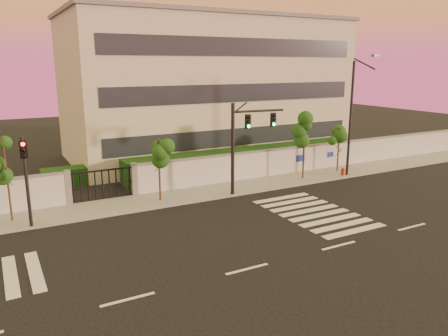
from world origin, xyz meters
The scene contains 14 objects.
ground centered at (0.00, 0.00, 0.00)m, with size 120.00×120.00×0.00m, color black.
sidewalk centered at (0.00, 10.50, 0.07)m, with size 60.00×3.00×0.15m, color gray.
perimeter_wall centered at (0.10, 12.00, 1.07)m, with size 60.00×0.36×2.20m.
hedge_row centered at (1.17, 14.74, 0.82)m, with size 41.00×4.25×1.80m.
institutional_building centered at (9.00, 21.99, 6.16)m, with size 24.40×12.40×12.25m.
road_markings centered at (-1.58, 3.76, 0.01)m, with size 57.00×7.62×0.02m.
street_tree_c centered at (-8.14, 10.52, 3.40)m, with size 1.31×1.04×4.63m.
street_tree_d centered at (0.04, 10.19, 2.91)m, with size 1.41×1.12×3.95m.
street_tree_e centered at (10.97, 10.19, 3.60)m, with size 1.53×1.21×4.90m.
street_tree_f centered at (14.72, 10.69, 2.58)m, with size 1.35×1.07×3.50m.
traffic_signal_main centered at (5.24, 9.12, 3.74)m, with size 3.74×0.50×5.92m.
traffic_signal_secondary centered at (-7.34, 9.11, 3.04)m, with size 0.37×0.35×4.79m.
streetlight_east centered at (14.49, 9.22, 4.78)m, with size 0.53×2.13×8.84m.
fire_hydrant centered at (14.06, 9.39, 0.37)m, with size 0.28×0.28×0.74m.
Camera 1 is at (-8.69, -14.04, 8.23)m, focal length 35.00 mm.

